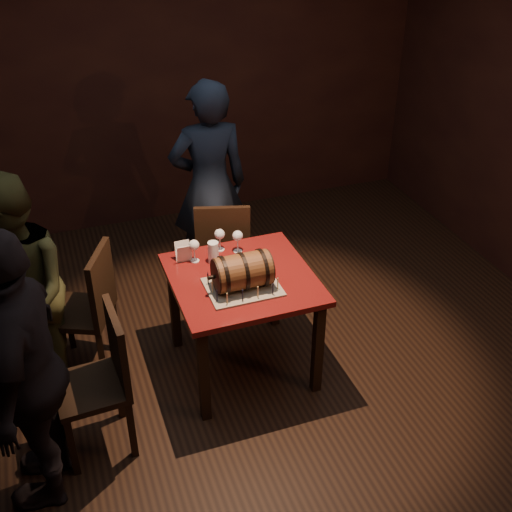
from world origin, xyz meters
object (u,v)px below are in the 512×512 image
at_px(chair_left_rear, 90,304).
at_px(person_back, 209,186).
at_px(person_left_rear, 20,293).
at_px(wine_glass_left, 194,246).
at_px(pub_table, 242,291).
at_px(wine_glass_mid, 220,235).
at_px(wine_glass_right, 238,237).
at_px(chair_left_front, 104,375).
at_px(pint_of_ale, 213,253).
at_px(person_left_front, 27,371).
at_px(barrel_cake, 242,271).
at_px(chair_back, 223,249).

relative_size(chair_left_rear, person_back, 0.55).
bearing_deg(person_left_rear, wine_glass_left, 76.06).
height_order(pub_table, wine_glass_mid, wine_glass_mid).
distance_m(wine_glass_right, person_left_rear, 1.42).
bearing_deg(wine_glass_mid, chair_left_front, -141.92).
distance_m(chair_left_rear, person_left_rear, 0.48).
height_order(pub_table, person_back, person_back).
relative_size(pint_of_ale, person_back, 0.09).
relative_size(wine_glass_mid, person_left_front, 0.10).
relative_size(wine_glass_left, wine_glass_right, 1.00).
relative_size(barrel_cake, pint_of_ale, 2.68).
bearing_deg(chair_back, pint_of_ale, -113.27).
bearing_deg(person_left_front, wine_glass_right, 135.27).
distance_m(wine_glass_left, pint_of_ale, 0.13).
bearing_deg(person_left_front, chair_back, 145.82).
height_order(wine_glass_right, chair_left_front, chair_left_front).
bearing_deg(chair_back, wine_glass_mid, -109.43).
distance_m(pub_table, wine_glass_right, 0.38).
height_order(wine_glass_mid, wine_glass_right, same).
relative_size(pint_of_ale, chair_left_front, 0.16).
xyz_separation_m(chair_back, person_left_front, (-1.42, -1.28, 0.31)).
relative_size(wine_glass_mid, chair_left_front, 0.17).
xyz_separation_m(barrel_cake, chair_left_front, (-0.92, -0.24, -0.35)).
xyz_separation_m(pub_table, chair_back, (0.09, 0.72, -0.12)).
distance_m(wine_glass_left, person_left_front, 1.38).
bearing_deg(wine_glass_left, chair_left_front, -138.35).
distance_m(pub_table, pint_of_ale, 0.32).
xyz_separation_m(wine_glass_mid, pint_of_ale, (-0.08, -0.13, -0.04)).
bearing_deg(pint_of_ale, barrel_cake, -76.26).
height_order(wine_glass_mid, person_back, person_back).
height_order(wine_glass_left, person_left_rear, person_left_rear).
xyz_separation_m(wine_glass_left, person_back, (0.35, 0.87, -0.02)).
height_order(chair_left_front, person_left_rear, person_left_rear).
bearing_deg(wine_glass_left, person_left_rear, -179.22).
distance_m(wine_glass_mid, person_left_front, 1.59).
distance_m(wine_glass_mid, wine_glass_right, 0.12).
height_order(wine_glass_right, person_back, person_back).
bearing_deg(wine_glass_mid, chair_left_rear, -179.26).
bearing_deg(wine_glass_mid, pub_table, -84.13).
relative_size(pub_table, chair_left_front, 0.97).
height_order(wine_glass_mid, chair_back, chair_back).
xyz_separation_m(pint_of_ale, chair_left_rear, (-0.82, 0.12, -0.30)).
xyz_separation_m(chair_left_rear, chair_left_front, (-0.02, -0.71, 0.00)).
height_order(barrel_cake, wine_glass_mid, barrel_cake).
xyz_separation_m(pub_table, wine_glass_right, (0.07, 0.30, 0.23)).
distance_m(barrel_cake, chair_left_front, 1.02).
height_order(chair_back, person_left_rear, person_left_rear).
distance_m(pub_table, barrel_cake, 0.26).
height_order(barrel_cake, person_back, person_back).
relative_size(wine_glass_mid, person_left_rear, 0.11).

